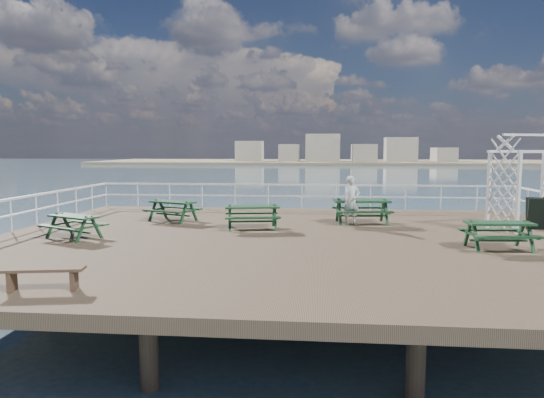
{
  "coord_description": "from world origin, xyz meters",
  "views": [
    {
      "loc": [
        0.69,
        -14.15,
        2.64
      ],
      "look_at": [
        -0.69,
        0.4,
        1.1
      ],
      "focal_mm": 32.0,
      "sensor_mm": 36.0,
      "label": 1
    }
  ],
  "objects_px": {
    "picnic_table_a": "(252,212)",
    "picnic_table_d": "(74,222)",
    "picnic_table_e": "(499,230)",
    "flat_bench_near": "(43,273)",
    "picnic_table_b": "(173,207)",
    "person": "(351,201)",
    "trellis_arbor": "(531,187)",
    "picnic_table_c": "(362,206)"
  },
  "relations": [
    {
      "from": "picnic_table_c",
      "to": "picnic_table_d",
      "type": "relative_size",
      "value": 1.04
    },
    {
      "from": "picnic_table_d",
      "to": "picnic_table_b",
      "type": "bearing_deg",
      "value": 87.24
    },
    {
      "from": "picnic_table_c",
      "to": "person",
      "type": "height_order",
      "value": "person"
    },
    {
      "from": "trellis_arbor",
      "to": "flat_bench_near",
      "type": "bearing_deg",
      "value": -169.58
    },
    {
      "from": "picnic_table_b",
      "to": "picnic_table_e",
      "type": "relative_size",
      "value": 1.18
    },
    {
      "from": "picnic_table_a",
      "to": "picnic_table_c",
      "type": "xyz_separation_m",
      "value": [
        3.67,
        1.51,
        0.05
      ]
    },
    {
      "from": "picnic_table_c",
      "to": "picnic_table_d",
      "type": "height_order",
      "value": "picnic_table_c"
    },
    {
      "from": "picnic_table_c",
      "to": "flat_bench_near",
      "type": "relative_size",
      "value": 1.34
    },
    {
      "from": "picnic_table_b",
      "to": "picnic_table_c",
      "type": "bearing_deg",
      "value": 23.34
    },
    {
      "from": "picnic_table_e",
      "to": "person",
      "type": "distance_m",
      "value": 5.19
    },
    {
      "from": "picnic_table_c",
      "to": "picnic_table_e",
      "type": "height_order",
      "value": "picnic_table_c"
    },
    {
      "from": "picnic_table_d",
      "to": "trellis_arbor",
      "type": "xyz_separation_m",
      "value": [
        14.03,
        2.96,
        0.88
      ]
    },
    {
      "from": "flat_bench_near",
      "to": "picnic_table_e",
      "type": "bearing_deg",
      "value": 14.9
    },
    {
      "from": "picnic_table_a",
      "to": "picnic_table_b",
      "type": "xyz_separation_m",
      "value": [
        -3.1,
        1.41,
        -0.02
      ]
    },
    {
      "from": "picnic_table_e",
      "to": "person",
      "type": "bearing_deg",
      "value": 129.26
    },
    {
      "from": "picnic_table_c",
      "to": "person",
      "type": "distance_m",
      "value": 0.58
    },
    {
      "from": "flat_bench_near",
      "to": "trellis_arbor",
      "type": "relative_size",
      "value": 0.49
    },
    {
      "from": "trellis_arbor",
      "to": "picnic_table_e",
      "type": "bearing_deg",
      "value": -146.15
    },
    {
      "from": "picnic_table_d",
      "to": "person",
      "type": "bearing_deg",
      "value": 46.95
    },
    {
      "from": "picnic_table_a",
      "to": "flat_bench_near",
      "type": "xyz_separation_m",
      "value": [
        -2.94,
        -7.25,
        -0.23
      ]
    },
    {
      "from": "trellis_arbor",
      "to": "picnic_table_b",
      "type": "bearing_deg",
      "value": 153.66
    },
    {
      "from": "picnic_table_b",
      "to": "person",
      "type": "xyz_separation_m",
      "value": [
        6.39,
        -0.26,
        0.32
      ]
    },
    {
      "from": "picnic_table_e",
      "to": "trellis_arbor",
      "type": "bearing_deg",
      "value": 52.98
    },
    {
      "from": "picnic_table_e",
      "to": "flat_bench_near",
      "type": "bearing_deg",
      "value": -158.97
    },
    {
      "from": "picnic_table_d",
      "to": "picnic_table_c",
      "type": "bearing_deg",
      "value": 48.14
    },
    {
      "from": "picnic_table_c",
      "to": "flat_bench_near",
      "type": "bearing_deg",
      "value": -131.8
    },
    {
      "from": "picnic_table_b",
      "to": "flat_bench_near",
      "type": "height_order",
      "value": "picnic_table_b"
    },
    {
      "from": "picnic_table_a",
      "to": "flat_bench_near",
      "type": "relative_size",
      "value": 1.29
    },
    {
      "from": "picnic_table_b",
      "to": "person",
      "type": "relative_size",
      "value": 1.23
    },
    {
      "from": "flat_bench_near",
      "to": "trellis_arbor",
      "type": "distance_m",
      "value": 14.47
    },
    {
      "from": "picnic_table_c",
      "to": "trellis_arbor",
      "type": "xyz_separation_m",
      "value": [
        5.37,
        -0.72,
        0.78
      ]
    },
    {
      "from": "trellis_arbor",
      "to": "person",
      "type": "bearing_deg",
      "value": 153.04
    },
    {
      "from": "picnic_table_a",
      "to": "picnic_table_b",
      "type": "distance_m",
      "value": 3.4
    },
    {
      "from": "picnic_table_c",
      "to": "picnic_table_d",
      "type": "xyz_separation_m",
      "value": [
        -8.66,
        -3.68,
        -0.11
      ]
    },
    {
      "from": "trellis_arbor",
      "to": "person",
      "type": "height_order",
      "value": "trellis_arbor"
    },
    {
      "from": "picnic_table_b",
      "to": "picnic_table_c",
      "type": "relative_size",
      "value": 1.02
    },
    {
      "from": "picnic_table_e",
      "to": "flat_bench_near",
      "type": "distance_m",
      "value": 10.84
    },
    {
      "from": "picnic_table_a",
      "to": "flat_bench_near",
      "type": "height_order",
      "value": "picnic_table_a"
    },
    {
      "from": "person",
      "to": "picnic_table_a",
      "type": "bearing_deg",
      "value": 177.85
    },
    {
      "from": "picnic_table_c",
      "to": "picnic_table_b",
      "type": "bearing_deg",
      "value": 176.15
    },
    {
      "from": "picnic_table_b",
      "to": "picnic_table_e",
      "type": "bearing_deg",
      "value": 0.52
    },
    {
      "from": "picnic_table_a",
      "to": "picnic_table_d",
      "type": "bearing_deg",
      "value": -166.45
    }
  ]
}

